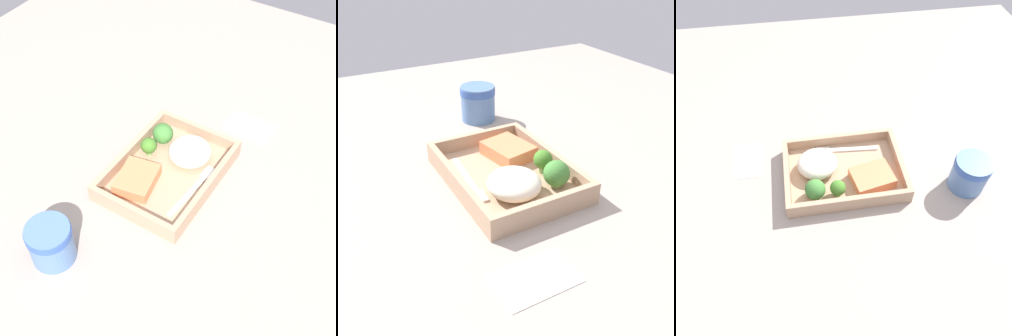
% 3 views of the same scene
% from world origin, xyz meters
% --- Properties ---
extents(ground_plane, '(1.60, 1.60, 0.02)m').
position_xyz_m(ground_plane, '(0.00, 0.00, -0.01)').
color(ground_plane, '#9E9187').
extents(takeout_tray, '(0.29, 0.21, 0.01)m').
position_xyz_m(takeout_tray, '(0.00, 0.00, 0.01)').
color(takeout_tray, tan).
rests_on(takeout_tray, ground_plane).
extents(tray_rim, '(0.29, 0.21, 0.03)m').
position_xyz_m(tray_rim, '(0.00, 0.00, 0.03)').
color(tray_rim, tan).
rests_on(tray_rim, takeout_tray).
extents(salmon_fillet, '(0.11, 0.09, 0.03)m').
position_xyz_m(salmon_fillet, '(-0.06, 0.04, 0.03)').
color(salmon_fillet, '#EE8252').
rests_on(salmon_fillet, takeout_tray).
extents(mashed_potatoes, '(0.10, 0.09, 0.04)m').
position_xyz_m(mashed_potatoes, '(0.06, -0.02, 0.03)').
color(mashed_potatoes, '#EDE2C8').
rests_on(mashed_potatoes, takeout_tray).
extents(broccoli_floret_1, '(0.05, 0.05, 0.05)m').
position_xyz_m(broccoli_floret_1, '(0.08, 0.06, 0.04)').
color(broccoli_floret_1, '#7C995B').
rests_on(broccoli_floret_1, takeout_tray).
extents(broccoli_floret_2, '(0.04, 0.04, 0.05)m').
position_xyz_m(broccoli_floret_2, '(0.02, 0.07, 0.04)').
color(broccoli_floret_2, '#7DA05D').
rests_on(broccoli_floret_2, takeout_tray).
extents(fork, '(0.16, 0.03, 0.00)m').
position_xyz_m(fork, '(-0.01, -0.07, 0.01)').
color(fork, white).
rests_on(fork, takeout_tray).
extents(paper_cup, '(0.09, 0.09, 0.09)m').
position_xyz_m(paper_cup, '(-0.28, 0.08, 0.05)').
color(paper_cup, '#5276AB').
rests_on(paper_cup, ground_plane).
extents(receipt_slip, '(0.07, 0.11, 0.00)m').
position_xyz_m(receipt_slip, '(0.24, -0.08, 0.00)').
color(receipt_slip, white).
rests_on(receipt_slip, ground_plane).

